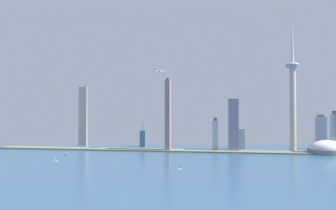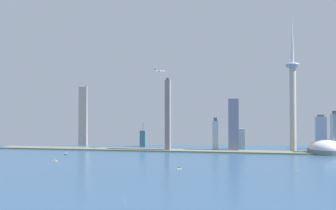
{
  "view_description": "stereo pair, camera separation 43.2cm",
  "coord_description": "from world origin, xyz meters",
  "views": [
    {
      "loc": [
        112.51,
        -368.9,
        97.12
      ],
      "look_at": [
        -31.99,
        468.49,
        115.65
      ],
      "focal_mm": 36.11,
      "sensor_mm": 36.0,
      "label": 1
    },
    {
      "loc": [
        112.94,
        -368.82,
        97.12
      ],
      "look_at": [
        -31.99,
        468.49,
        115.65
      ],
      "focal_mm": 36.11,
      "sensor_mm": 36.0,
      "label": 2
    }
  ],
  "objects": [
    {
      "name": "skyscraper_5",
      "position": [
        -305.95,
        578.54,
        87.74
      ],
      "size": [
        25.41,
        17.74,
        180.24
      ],
      "color": "#AC9F97",
      "rests_on": "ground"
    },
    {
      "name": "channel_buoy_0",
      "position": [
        228.73,
        222.74,
        0.99
      ],
      "size": [
        1.37,
        1.37,
        1.98
      ],
      "primitive_type": "cone",
      "color": "yellow",
      "rests_on": "ground"
    },
    {
      "name": "skyscraper_2",
      "position": [
        373.48,
        506.82,
        48.0
      ],
      "size": [
        17.96,
        22.01,
        100.92
      ],
      "color": "#94ABB4",
      "rests_on": "ground"
    },
    {
      "name": "boat_3",
      "position": [
        33.16,
        204.04,
        1.28
      ],
      "size": [
        7.62,
        5.45,
        3.46
      ],
      "rotation": [
        0.0,
        0.0,
        3.65
      ],
      "color": "beige",
      "rests_on": "ground"
    },
    {
      "name": "skyscraper_1",
      "position": [
        130.18,
        489.31,
        65.53
      ],
      "size": [
        25.28,
        19.39,
        131.07
      ],
      "color": "slate",
      "rests_on": "ground"
    },
    {
      "name": "observation_tower",
      "position": [
        274.96,
        504.71,
        148.24
      ],
      "size": [
        34.12,
        34.12,
        340.43
      ],
      "color": "#BBAEA0",
      "rests_on": "ground"
    },
    {
      "name": "stadium_dome",
      "position": [
        342.96,
        473.31,
        10.3
      ],
      "size": [
        83.39,
        83.39,
        43.62
      ],
      "color": "slate",
      "rests_on": "ground"
    },
    {
      "name": "skyscraper_0",
      "position": [
        358.88,
        579.62,
        43.77
      ],
      "size": [
        26.72,
        12.53,
        91.14
      ],
      "color": "#8FA3BE",
      "rests_on": "ground"
    },
    {
      "name": "skyscraper_7",
      "position": [
        152.83,
        543.25,
        26.88
      ],
      "size": [
        15.62,
        15.12,
        53.76
      ],
      "color": "#ADC1CB",
      "rests_on": "ground"
    },
    {
      "name": "skyscraper_3",
      "position": [
        -31.68,
        465.12,
        89.71
      ],
      "size": [
        12.4,
        21.43,
        182.69
      ],
      "color": "gray",
      "rests_on": "ground"
    },
    {
      "name": "skyscraper_4",
      "position": [
        -121.23,
        566.84,
        22.87
      ],
      "size": [
        15.9,
        15.06,
        69.39
      ],
      "color": "#406D84",
      "rests_on": "ground"
    },
    {
      "name": "channel_buoy_1",
      "position": [
        -129.58,
        150.32,
        0.79
      ],
      "size": [
        1.66,
        1.66,
        1.58
      ],
      "primitive_type": "cone",
      "color": "green",
      "rests_on": "ground"
    },
    {
      "name": "boat_0",
      "position": [
        -249.73,
        356.43,
        1.44
      ],
      "size": [
        6.2,
        14.06,
        3.92
      ],
      "rotation": [
        0.0,
        0.0,
        1.73
      ],
      "color": "#2A4E7A",
      "rests_on": "ground"
    },
    {
      "name": "skyscraper_6",
      "position": [
        85.32,
        498.31,
        39.45
      ],
      "size": [
        14.47,
        14.1,
        83.97
      ],
      "color": "#AAB6CB",
      "rests_on": "ground"
    },
    {
      "name": "waterfront_pier",
      "position": [
        0.0,
        469.07,
        1.69
      ],
      "size": [
        976.03,
        48.89,
        3.38
      ],
      "primitive_type": "cube",
      "color": "#666C53",
      "rests_on": "ground"
    },
    {
      "name": "boat_2",
      "position": [
        -222.26,
        252.57,
        1.44
      ],
      "size": [
        11.24,
        4.64,
        9.62
      ],
      "rotation": [
        0.0,
        0.0,
        3.26
      ],
      "color": "beige",
      "rests_on": "ground"
    },
    {
      "name": "ground_plane",
      "position": [
        0.0,
        0.0,
        0.0
      ],
      "size": [
        6000.0,
        6000.0,
        0.0
      ],
      "primitive_type": "plane",
      "color": "#2E4F72"
    },
    {
      "name": "airplane",
      "position": [
        -56.58,
        480.93,
        203.24
      ],
      "size": [
        27.14,
        27.18,
        8.05
      ],
      "rotation": [
        0.0,
        0.0,
        0.34
      ],
      "color": "silver"
    }
  ]
}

